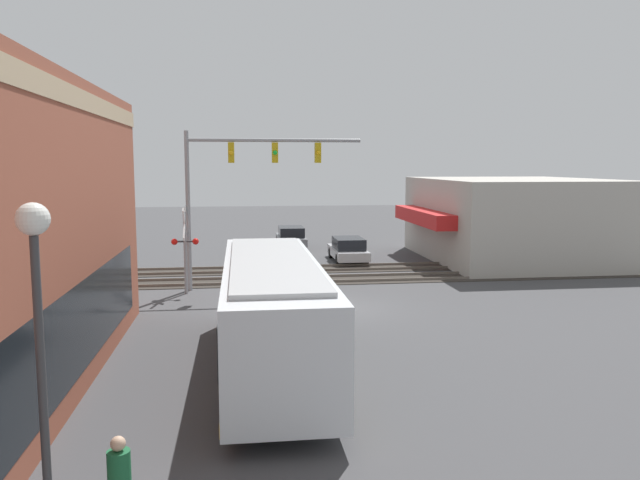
{
  "coord_description": "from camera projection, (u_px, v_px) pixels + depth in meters",
  "views": [
    {
      "loc": [
        -23.66,
        3.64,
        5.66
      ],
      "look_at": [
        5.42,
        -0.13,
        2.06
      ],
      "focal_mm": 35.0,
      "sensor_mm": 36.0,
      "label": 1
    }
  ],
  "objects": [
    {
      "name": "rail_track_far",
      "position": [
        309.0,
        269.0,
        33.49
      ],
      "size": [
        2.6,
        60.0,
        0.15
      ],
      "color": "#332D28",
      "rests_on": "ground"
    },
    {
      "name": "city_bus",
      "position": [
        272.0,
        309.0,
        17.06
      ],
      "size": [
        10.96,
        2.59,
        3.1
      ],
      "color": "silver",
      "rests_on": "ground"
    },
    {
      "name": "parked_car_grey",
      "position": [
        291.0,
        238.0,
        42.2
      ],
      "size": [
        4.41,
        1.82,
        1.43
      ],
      "color": "slate",
      "rests_on": "ground"
    },
    {
      "name": "shop_building",
      "position": [
        512.0,
        219.0,
        36.83
      ],
      "size": [
        12.13,
        10.98,
        4.77
      ],
      "color": "#B2ADA3",
      "rests_on": "ground"
    },
    {
      "name": "traffic_signal_gantry",
      "position": [
        241.0,
        172.0,
        27.69
      ],
      "size": [
        0.42,
        7.83,
        7.09
      ],
      "color": "gray",
      "rests_on": "ground"
    },
    {
      "name": "ground_plane",
      "position": [
        334.0,
        309.0,
        24.44
      ],
      "size": [
        120.0,
        120.0,
        0.0
      ],
      "primitive_type": "plane",
      "color": "#424244"
    },
    {
      "name": "streetlamp",
      "position": [
        41.0,
        357.0,
        8.37
      ],
      "size": [
        0.44,
        0.44,
        5.16
      ],
      "color": "#38383A",
      "rests_on": "ground"
    },
    {
      "name": "rail_track_near",
      "position": [
        316.0,
        280.0,
        30.34
      ],
      "size": [
        2.6,
        60.0,
        0.15
      ],
      "color": "#332D28",
      "rests_on": "ground"
    },
    {
      "name": "crossing_signal",
      "position": [
        185.0,
        242.0,
        27.03
      ],
      "size": [
        1.41,
        1.18,
        3.81
      ],
      "color": "gray",
      "rests_on": "ground"
    },
    {
      "name": "parked_car_silver",
      "position": [
        348.0,
        250.0,
        36.23
      ],
      "size": [
        4.47,
        1.82,
        1.4
      ],
      "color": "#B7B7BC",
      "rests_on": "ground"
    }
  ]
}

